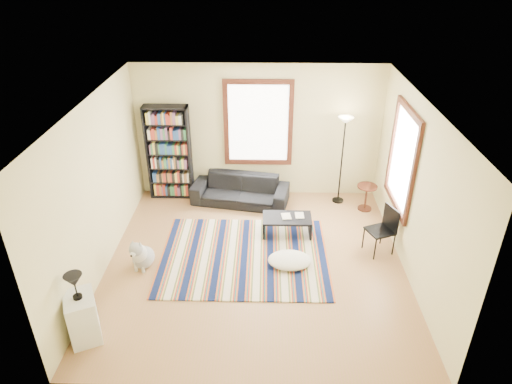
{
  "coord_description": "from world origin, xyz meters",
  "views": [
    {
      "loc": [
        0.16,
        -6.26,
        4.82
      ],
      "look_at": [
        0.0,
        0.5,
        1.1
      ],
      "focal_mm": 32.0,
      "sensor_mm": 36.0,
      "label": 1
    }
  ],
  "objects_px": {
    "floor_cushion": "(290,260)",
    "white_cabinet": "(83,318)",
    "dog": "(143,252)",
    "coffee_table": "(287,225)",
    "bookshelf": "(169,153)",
    "side_table": "(366,198)",
    "sofa": "(240,190)",
    "folding_chair": "(380,231)",
    "floor_lamp": "(342,161)"
  },
  "relations": [
    {
      "from": "white_cabinet",
      "to": "dog",
      "type": "relative_size",
      "value": 1.22
    },
    {
      "from": "side_table",
      "to": "floor_cushion",
      "type": "bearing_deg",
      "value": -130.78
    },
    {
      "from": "bookshelf",
      "to": "white_cabinet",
      "type": "distance_m",
      "value": 4.12
    },
    {
      "from": "sofa",
      "to": "side_table",
      "type": "distance_m",
      "value": 2.57
    },
    {
      "from": "floor_lamp",
      "to": "white_cabinet",
      "type": "bearing_deg",
      "value": -135.89
    },
    {
      "from": "bookshelf",
      "to": "white_cabinet",
      "type": "xyz_separation_m",
      "value": [
        -0.46,
        -4.04,
        -0.65
      ]
    },
    {
      "from": "floor_lamp",
      "to": "side_table",
      "type": "height_order",
      "value": "floor_lamp"
    },
    {
      "from": "bookshelf",
      "to": "floor_cushion",
      "type": "relative_size",
      "value": 2.72
    },
    {
      "from": "floor_lamp",
      "to": "white_cabinet",
      "type": "xyz_separation_m",
      "value": [
        -4.0,
        -3.87,
        -0.58
      ]
    },
    {
      "from": "dog",
      "to": "floor_lamp",
      "type": "bearing_deg",
      "value": 45.56
    },
    {
      "from": "floor_cushion",
      "to": "white_cabinet",
      "type": "relative_size",
      "value": 1.05
    },
    {
      "from": "coffee_table",
      "to": "sofa",
      "type": "bearing_deg",
      "value": 128.75
    },
    {
      "from": "coffee_table",
      "to": "floor_cushion",
      "type": "distance_m",
      "value": 0.95
    },
    {
      "from": "folding_chair",
      "to": "dog",
      "type": "bearing_deg",
      "value": 164.4
    },
    {
      "from": "floor_lamp",
      "to": "folding_chair",
      "type": "height_order",
      "value": "floor_lamp"
    },
    {
      "from": "sofa",
      "to": "white_cabinet",
      "type": "height_order",
      "value": "white_cabinet"
    },
    {
      "from": "sofa",
      "to": "bookshelf",
      "type": "distance_m",
      "value": 1.66
    },
    {
      "from": "sofa",
      "to": "floor_lamp",
      "type": "xyz_separation_m",
      "value": [
        2.06,
        0.1,
        0.64
      ]
    },
    {
      "from": "sofa",
      "to": "floor_lamp",
      "type": "distance_m",
      "value": 2.16
    },
    {
      "from": "white_cabinet",
      "to": "floor_lamp",
      "type": "bearing_deg",
      "value": 19.52
    },
    {
      "from": "sofa",
      "to": "folding_chair",
      "type": "xyz_separation_m",
      "value": [
        2.51,
        -1.68,
        0.14
      ]
    },
    {
      "from": "bookshelf",
      "to": "floor_cushion",
      "type": "height_order",
      "value": "bookshelf"
    },
    {
      "from": "white_cabinet",
      "to": "floor_cushion",
      "type": "bearing_deg",
      "value": 5.58
    },
    {
      "from": "side_table",
      "to": "folding_chair",
      "type": "height_order",
      "value": "folding_chair"
    },
    {
      "from": "side_table",
      "to": "bookshelf",
      "type": "bearing_deg",
      "value": 173.03
    },
    {
      "from": "sofa",
      "to": "bookshelf",
      "type": "xyz_separation_m",
      "value": [
        -1.47,
        0.27,
        0.71
      ]
    },
    {
      "from": "side_table",
      "to": "coffee_table",
      "type": "bearing_deg",
      "value": -150.25
    },
    {
      "from": "sofa",
      "to": "white_cabinet",
      "type": "xyz_separation_m",
      "value": [
        -1.94,
        -3.77,
        0.06
      ]
    },
    {
      "from": "sofa",
      "to": "folding_chair",
      "type": "distance_m",
      "value": 3.02
    },
    {
      "from": "dog",
      "to": "floor_cushion",
      "type": "bearing_deg",
      "value": 14.91
    },
    {
      "from": "floor_cushion",
      "to": "dog",
      "type": "bearing_deg",
      "value": -178.11
    },
    {
      "from": "bookshelf",
      "to": "floor_cushion",
      "type": "distance_m",
      "value": 3.51
    },
    {
      "from": "side_table",
      "to": "dog",
      "type": "height_order",
      "value": "dog"
    },
    {
      "from": "coffee_table",
      "to": "side_table",
      "type": "xyz_separation_m",
      "value": [
        1.63,
        0.93,
        0.09
      ]
    },
    {
      "from": "floor_cushion",
      "to": "floor_lamp",
      "type": "relative_size",
      "value": 0.4
    },
    {
      "from": "coffee_table",
      "to": "floor_lamp",
      "type": "relative_size",
      "value": 0.48
    },
    {
      "from": "coffee_table",
      "to": "floor_lamp",
      "type": "bearing_deg",
      "value": 48.07
    },
    {
      "from": "coffee_table",
      "to": "bookshelf",
      "type": "bearing_deg",
      "value": 149.3
    },
    {
      "from": "floor_cushion",
      "to": "folding_chair",
      "type": "bearing_deg",
      "value": 15.01
    },
    {
      "from": "bookshelf",
      "to": "coffee_table",
      "type": "xyz_separation_m",
      "value": [
        2.4,
        -1.43,
        -0.82
      ]
    },
    {
      "from": "folding_chair",
      "to": "bookshelf",
      "type": "bearing_deg",
      "value": 131.26
    },
    {
      "from": "dog",
      "to": "sofa",
      "type": "bearing_deg",
      "value": 68.22
    },
    {
      "from": "folding_chair",
      "to": "white_cabinet",
      "type": "xyz_separation_m",
      "value": [
        -4.45,
        -2.1,
        -0.08
      ]
    },
    {
      "from": "white_cabinet",
      "to": "folding_chair",
      "type": "bearing_deg",
      "value": 0.63
    },
    {
      "from": "sofa",
      "to": "coffee_table",
      "type": "height_order",
      "value": "sofa"
    },
    {
      "from": "side_table",
      "to": "folding_chair",
      "type": "bearing_deg",
      "value": -91.97
    },
    {
      "from": "side_table",
      "to": "folding_chair",
      "type": "xyz_separation_m",
      "value": [
        -0.05,
        -1.45,
        0.16
      ]
    },
    {
      "from": "sofa",
      "to": "bookshelf",
      "type": "height_order",
      "value": "bookshelf"
    },
    {
      "from": "floor_lamp",
      "to": "dog",
      "type": "xyz_separation_m",
      "value": [
        -3.57,
        -2.28,
        -0.64
      ]
    },
    {
      "from": "bookshelf",
      "to": "side_table",
      "type": "xyz_separation_m",
      "value": [
        4.04,
        -0.49,
        -0.73
      ]
    }
  ]
}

